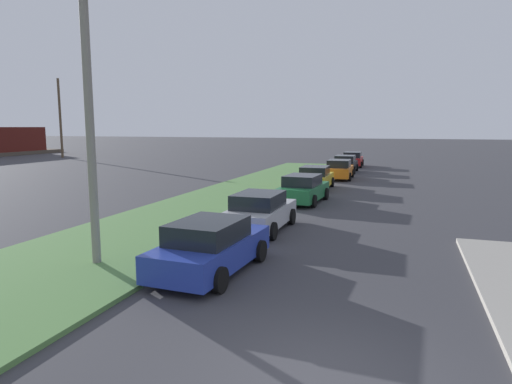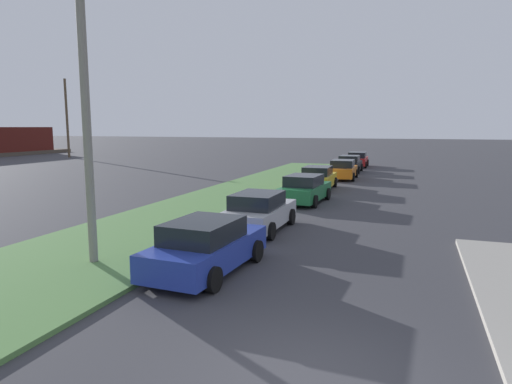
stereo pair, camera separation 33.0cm
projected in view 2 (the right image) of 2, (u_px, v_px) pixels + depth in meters
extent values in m
plane|color=#38383D|center=(306.00, 383.00, 6.95)|extent=(300.00, 300.00, 0.00)
cube|color=#517F42|center=(177.00, 220.00, 18.88)|extent=(60.00, 6.00, 0.12)
cube|color=#23389E|center=(207.00, 251.00, 12.25)|extent=(4.39, 2.03, 0.70)
cube|color=black|center=(203.00, 230.00, 11.97)|extent=(2.28, 1.72, 0.55)
cylinder|color=black|center=(203.00, 245.00, 13.86)|extent=(0.65, 0.25, 0.64)
cylinder|color=black|center=(256.00, 251.00, 13.17)|extent=(0.65, 0.25, 0.64)
cylinder|color=black|center=(151.00, 270.00, 11.39)|extent=(0.65, 0.25, 0.64)
cylinder|color=black|center=(213.00, 280.00, 10.71)|extent=(0.65, 0.25, 0.64)
cube|color=#B2B5BA|center=(259.00, 215.00, 17.20)|extent=(4.31, 1.82, 0.70)
cube|color=black|center=(257.00, 200.00, 16.92)|extent=(2.21, 1.61, 0.55)
cylinder|color=black|center=(250.00, 214.00, 18.80)|extent=(0.64, 0.22, 0.64)
cylinder|color=black|center=(291.00, 217.00, 18.19)|extent=(0.64, 0.22, 0.64)
cylinder|color=black|center=(224.00, 227.00, 16.28)|extent=(0.64, 0.22, 0.64)
cylinder|color=black|center=(271.00, 231.00, 15.68)|extent=(0.64, 0.22, 0.64)
cube|color=#1E6B38|center=(305.00, 192.00, 23.44)|extent=(4.39, 2.02, 0.70)
cube|color=black|center=(304.00, 180.00, 23.16)|extent=(2.28, 1.71, 0.55)
cylinder|color=black|center=(296.00, 192.00, 25.05)|extent=(0.65, 0.25, 0.64)
cylinder|color=black|center=(328.00, 194.00, 24.37)|extent=(0.65, 0.25, 0.64)
cylinder|color=black|center=(280.00, 199.00, 22.58)|extent=(0.65, 0.25, 0.64)
cylinder|color=black|center=(315.00, 201.00, 21.90)|extent=(0.65, 0.25, 0.64)
cube|color=gold|center=(318.00, 180.00, 28.46)|extent=(4.34, 1.91, 0.70)
cube|color=black|center=(318.00, 171.00, 28.18)|extent=(2.24, 1.66, 0.55)
cylinder|color=black|center=(308.00, 181.00, 30.04)|extent=(0.65, 0.24, 0.64)
cylinder|color=black|center=(335.00, 182.00, 29.49)|extent=(0.65, 0.24, 0.64)
cylinder|color=black|center=(299.00, 186.00, 27.50)|extent=(0.65, 0.24, 0.64)
cylinder|color=black|center=(329.00, 187.00, 26.95)|extent=(0.65, 0.24, 0.64)
cube|color=orange|center=(343.00, 172.00, 34.02)|extent=(4.36, 1.94, 0.70)
cube|color=black|center=(343.00, 164.00, 33.74)|extent=(2.25, 1.67, 0.55)
cylinder|color=black|center=(333.00, 173.00, 35.60)|extent=(0.65, 0.24, 0.64)
cylinder|color=black|center=(356.00, 173.00, 35.06)|extent=(0.65, 0.24, 0.64)
cylinder|color=black|center=(328.00, 176.00, 33.05)|extent=(0.65, 0.24, 0.64)
cylinder|color=black|center=(353.00, 177.00, 32.51)|extent=(0.65, 0.24, 0.64)
cube|color=black|center=(350.00, 166.00, 39.16)|extent=(4.33, 1.87, 0.70)
cube|color=black|center=(349.00, 159.00, 38.88)|extent=(2.23, 1.63, 0.55)
cylinder|color=black|center=(341.00, 167.00, 40.75)|extent=(0.64, 0.23, 0.64)
cylinder|color=black|center=(361.00, 167.00, 40.18)|extent=(0.64, 0.23, 0.64)
cylinder|color=black|center=(337.00, 170.00, 38.22)|extent=(0.64, 0.23, 0.64)
cylinder|color=black|center=(358.00, 170.00, 37.65)|extent=(0.64, 0.23, 0.64)
cube|color=red|center=(357.00, 161.00, 44.44)|extent=(4.36, 1.94, 0.70)
cube|color=black|center=(357.00, 155.00, 44.16)|extent=(2.25, 1.67, 0.55)
cylinder|color=black|center=(349.00, 162.00, 46.02)|extent=(0.65, 0.24, 0.64)
cylinder|color=black|center=(367.00, 163.00, 45.48)|extent=(0.65, 0.24, 0.64)
cylinder|color=black|center=(347.00, 164.00, 43.47)|extent=(0.65, 0.24, 0.64)
cylinder|color=black|center=(366.00, 165.00, 42.93)|extent=(0.65, 0.24, 0.64)
cube|color=#511914|center=(6.00, 140.00, 61.38)|extent=(14.00, 3.00, 3.40)
cylinder|color=gray|center=(87.00, 134.00, 12.32)|extent=(0.24, 0.24, 7.50)
cylinder|color=brown|center=(67.00, 118.00, 57.43)|extent=(0.30, 0.30, 10.00)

